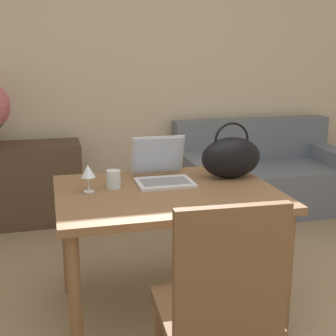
# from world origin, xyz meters

# --- Properties ---
(wall_back) EXTENTS (10.00, 0.06, 2.70)m
(wall_back) POSITION_xyz_m (0.00, 2.89, 1.35)
(wall_back) COLOR beige
(wall_back) RESTS_ON ground_plane
(dining_table) EXTENTS (1.17, 0.90, 0.75)m
(dining_table) POSITION_xyz_m (-0.15, 0.84, 0.65)
(dining_table) COLOR brown
(dining_table) RESTS_ON ground_plane
(chair) EXTENTS (0.46, 0.46, 0.96)m
(chair) POSITION_xyz_m (-0.14, 0.02, 0.53)
(chair) COLOR brown
(chair) RESTS_ON ground_plane
(couch) EXTENTS (1.57, 0.82, 0.82)m
(couch) POSITION_xyz_m (1.19, 2.43, 0.29)
(couch) COLOR slate
(couch) RESTS_ON ground_plane
(sideboard) EXTENTS (1.21, 0.40, 0.71)m
(sideboard) POSITION_xyz_m (-1.09, 2.55, 0.35)
(sideboard) COLOR #4C3828
(sideboard) RESTS_ON ground_plane
(laptop) EXTENTS (0.31, 0.33, 0.25)m
(laptop) POSITION_xyz_m (-0.13, 1.03, 0.81)
(laptop) COLOR silver
(laptop) RESTS_ON dining_table
(drinking_glass) EXTENTS (0.08, 0.08, 0.10)m
(drinking_glass) POSITION_xyz_m (-0.41, 0.95, 0.79)
(drinking_glass) COLOR silver
(drinking_glass) RESTS_ON dining_table
(wine_glass) EXTENTS (0.08, 0.08, 0.15)m
(wine_glass) POSITION_xyz_m (-0.55, 0.90, 0.85)
(wine_glass) COLOR silver
(wine_glass) RESTS_ON dining_table
(handbag) EXTENTS (0.36, 0.18, 0.33)m
(handbag) POSITION_xyz_m (0.28, 0.98, 0.87)
(handbag) COLOR black
(handbag) RESTS_ON dining_table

